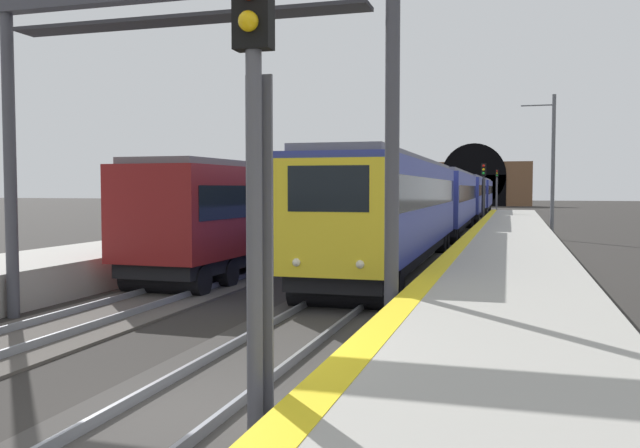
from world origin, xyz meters
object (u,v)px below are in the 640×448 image
at_px(train_main_approaching, 459,197).
at_px(railway_signal_near, 255,189).
at_px(train_adjacent_platform, 376,200).
at_px(railway_signal_mid, 483,188).
at_px(railway_signal_far, 497,186).
at_px(overhead_signal_gantry, 183,66).
at_px(catenary_mast_far, 552,166).

xyz_separation_m(train_main_approaching, railway_signal_near, (-47.04, -1.74, 0.68)).
bearing_deg(train_main_approaching, train_adjacent_platform, -32.81).
relative_size(train_adjacent_platform, railway_signal_near, 11.65).
distance_m(train_main_approaching, railway_signal_mid, 3.06).
height_order(train_adjacent_platform, railway_signal_near, railway_signal_near).
relative_size(railway_signal_mid, railway_signal_far, 0.90).
xyz_separation_m(railway_signal_near, overhead_signal_gantry, (6.57, 4.23, 2.55)).
bearing_deg(train_main_approaching, catenary_mast_far, 26.92).
bearing_deg(catenary_mast_far, train_adjacent_platform, 69.66).
bearing_deg(railway_signal_far, railway_signal_near, 0.00).
bearing_deg(railway_signal_far, train_main_approaching, -2.33).
relative_size(train_main_approaching, railway_signal_near, 15.08).
bearing_deg(overhead_signal_gantry, railway_signal_near, -147.20).
relative_size(train_adjacent_platform, overhead_signal_gantry, 6.51).
bearing_deg(overhead_signal_gantry, train_main_approaching, -3.52).
distance_m(train_main_approaching, train_adjacent_platform, 9.34).
xyz_separation_m(railway_signal_near, railway_signal_mid, (49.45, 0.00, 0.04)).
bearing_deg(train_main_approaching, overhead_signal_gantry, -4.09).
relative_size(train_main_approaching, catenary_mast_far, 9.17).
distance_m(train_main_approaching, railway_signal_far, 42.76).
bearing_deg(catenary_mast_far, train_main_approaching, 27.48).
height_order(train_main_approaching, overhead_signal_gantry, overhead_signal_gantry).
height_order(train_adjacent_platform, catenary_mast_far, catenary_mast_far).
xyz_separation_m(train_adjacent_platform, railway_signal_near, (-39.14, -6.72, 0.81)).
xyz_separation_m(train_main_approaching, railway_signal_mid, (2.41, -1.74, 0.72)).
relative_size(railway_signal_far, overhead_signal_gantry, 0.61).
xyz_separation_m(train_adjacent_platform, railway_signal_mid, (10.31, -6.72, 0.84)).
bearing_deg(railway_signal_far, railway_signal_mid, 0.00).
bearing_deg(train_main_approaching, railway_signal_mid, 143.56).
xyz_separation_m(overhead_signal_gantry, catenary_mast_far, (28.40, -8.77, -1.25)).
distance_m(train_main_approaching, overhead_signal_gantry, 40.68).
height_order(railway_signal_near, railway_signal_far, railway_signal_far).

